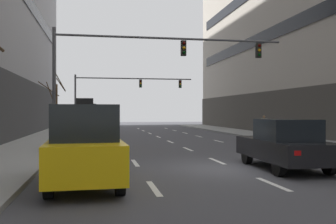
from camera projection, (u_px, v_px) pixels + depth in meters
name	position (u px, v px, depth m)	size (l,w,h in m)	color
ground_plane	(234.00, 168.00, 13.47)	(120.00, 120.00, 0.00)	#424247
lane_stripe_l1_s3	(154.00, 188.00, 9.94)	(0.16, 2.00, 0.01)	silver
lane_stripe_l1_s4	(135.00, 163.00, 14.86)	(0.16, 2.00, 0.01)	silver
lane_stripe_l1_s5	(126.00, 150.00, 19.78)	(0.16, 2.00, 0.01)	silver
lane_stripe_l1_s6	(120.00, 142.00, 24.70)	(0.16, 2.00, 0.01)	silver
lane_stripe_l1_s7	(116.00, 137.00, 29.62)	(0.16, 2.00, 0.01)	silver
lane_stripe_l1_s8	(113.00, 134.00, 34.54)	(0.16, 2.00, 0.01)	silver
lane_stripe_l1_s9	(111.00, 131.00, 39.46)	(0.16, 2.00, 0.01)	silver
lane_stripe_l1_s10	(110.00, 129.00, 44.38)	(0.16, 2.00, 0.01)	silver
lane_stripe_l2_s3	(273.00, 184.00, 10.52)	(0.16, 2.00, 0.01)	silver
lane_stripe_l2_s4	(217.00, 161.00, 15.44)	(0.16, 2.00, 0.01)	silver
lane_stripe_l2_s5	(188.00, 149.00, 20.36)	(0.16, 2.00, 0.01)	silver
lane_stripe_l2_s6	(170.00, 142.00, 25.28)	(0.16, 2.00, 0.01)	silver
lane_stripe_l2_s7	(158.00, 137.00, 30.20)	(0.16, 2.00, 0.01)	silver
lane_stripe_l2_s8	(150.00, 133.00, 35.12)	(0.16, 2.00, 0.01)	silver
lane_stripe_l2_s9	(143.00, 131.00, 40.04)	(0.16, 2.00, 0.01)	silver
lane_stripe_l2_s10	(138.00, 129.00, 44.96)	(0.16, 2.00, 0.01)	silver
lane_stripe_l3_s4	(293.00, 159.00, 16.02)	(0.16, 2.00, 0.01)	silver
lane_stripe_l3_s5	(247.00, 148.00, 20.94)	(0.16, 2.00, 0.01)	silver
lane_stripe_l3_s6	(218.00, 141.00, 25.86)	(0.16, 2.00, 0.01)	silver
lane_stripe_l3_s7	(199.00, 136.00, 30.78)	(0.16, 2.00, 0.01)	silver
lane_stripe_l3_s8	(185.00, 133.00, 35.70)	(0.16, 2.00, 0.01)	silver
lane_stripe_l3_s9	(174.00, 130.00, 40.61)	(0.16, 2.00, 0.01)	silver
lane_stripe_l3_s10	(166.00, 128.00, 45.53)	(0.16, 2.00, 0.01)	silver
taxi_driving_0	(85.00, 146.00, 10.23)	(1.99, 4.45, 2.31)	black
taxi_driving_1	(92.00, 129.00, 19.75)	(1.90, 4.50, 2.36)	black
car_driving_2	(285.00, 144.00, 13.27)	(2.04, 4.59, 1.70)	black
traffic_signal_0	(143.00, 59.00, 21.22)	(12.69, 0.35, 6.23)	#4C4C51
traffic_signal_1	(121.00, 88.00, 41.11)	(12.38, 0.35, 5.65)	#4C4C51
street_tree_0	(56.00, 107.00, 30.52)	(2.08, 1.48, 4.86)	#4C3823
pedestrian_1	(264.00, 124.00, 29.63)	(0.53, 0.22, 1.52)	brown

